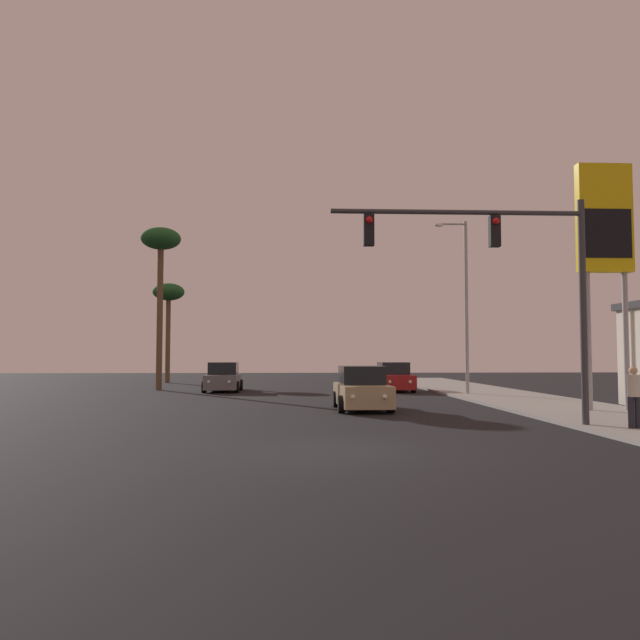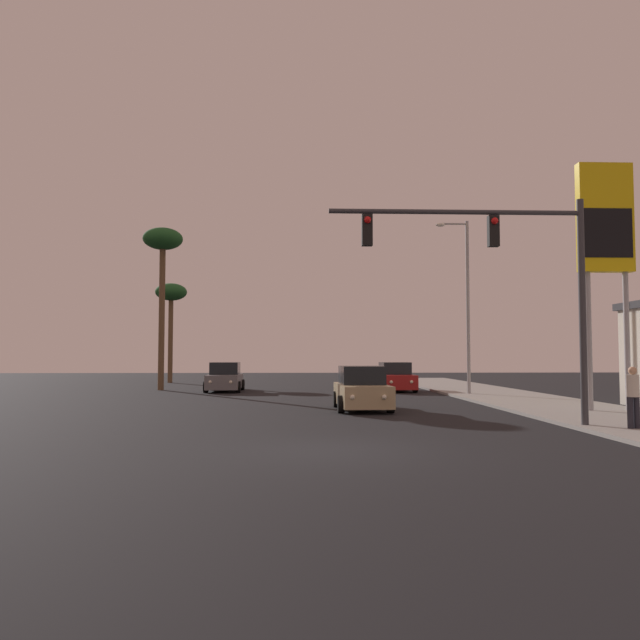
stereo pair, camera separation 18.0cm
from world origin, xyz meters
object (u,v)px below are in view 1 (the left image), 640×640
car_red (394,378)px  car_grey (223,378)px  street_lamp (464,297)px  gas_station_sign (605,232)px  traffic_light_mast (510,264)px  pedestrian_on_sidewalk (634,394)px  car_tan (362,390)px  palm_tree_mid (161,249)px  palm_tree_far (169,297)px

car_red → car_grey: bearing=-2.4°
car_grey → street_lamp: 14.32m
street_lamp → gas_station_sign: size_ratio=1.00×
traffic_light_mast → pedestrian_on_sidewalk: bearing=-17.3°
car_grey → gas_station_sign: (15.40, -14.26, 5.86)m
traffic_light_mast → pedestrian_on_sidewalk: traffic_light_mast is taller
car_tan → car_red: bearing=-106.7°
street_lamp → car_tan: bearing=-128.0°
gas_station_sign → pedestrian_on_sidewalk: (-2.13, -5.47, -5.58)m
car_tan → palm_tree_mid: size_ratio=0.44×
street_lamp → pedestrian_on_sidewalk: street_lamp is taller
pedestrian_on_sidewalk → palm_tree_far: bearing=120.9°
car_grey → palm_tree_mid: palm_tree_mid is taller
traffic_light_mast → palm_tree_mid: 25.09m
car_red → street_lamp: 6.75m
palm_tree_mid → gas_station_sign: bearing=-39.1°
gas_station_sign → street_lamp: bearing=104.0°
car_tan → gas_station_sign: size_ratio=0.48×
palm_tree_far → palm_tree_mid: bearing=-81.7°
traffic_light_mast → palm_tree_far: 34.18m
gas_station_sign → pedestrian_on_sidewalk: 8.10m
street_lamp → palm_tree_far: bearing=139.2°
car_red → pedestrian_on_sidewalk: (3.38, -19.55, 0.27)m
traffic_light_mast → street_lamp: street_lamp is taller
gas_station_sign → palm_tree_far: (-20.86, 25.77, -0.06)m
palm_tree_mid → palm_tree_far: bearing=98.3°
street_lamp → palm_tree_far: 24.33m
pedestrian_on_sidewalk → car_grey: bearing=123.9°
car_red → car_tan: bearing=73.8°
car_red → pedestrian_on_sidewalk: size_ratio=2.59×
gas_station_sign → car_grey: bearing=137.2°
pedestrian_on_sidewalk → traffic_light_mast: bearing=162.7°
car_tan → street_lamp: street_lamp is taller
pedestrian_on_sidewalk → palm_tree_far: 36.84m
street_lamp → gas_station_sign: bearing=-76.0°
car_tan → car_red: 12.62m
gas_station_sign → car_tan: bearing=167.9°
pedestrian_on_sidewalk → palm_tree_far: (-18.73, 31.24, 5.52)m
palm_tree_mid → pedestrian_on_sidewalk: bearing=-50.9°
car_grey → street_lamp: size_ratio=0.48×
car_tan → street_lamp: size_ratio=0.48×
traffic_light_mast → pedestrian_on_sidewalk: 4.87m
car_tan → traffic_light_mast: (3.59, -6.41, 3.97)m
car_red → gas_station_sign: 16.22m
car_tan → gas_station_sign: bearing=166.0°
car_tan → pedestrian_on_sidewalk: bearing=130.1°
car_grey → car_red: 9.89m
palm_tree_mid → street_lamp: bearing=-19.1°
gas_station_sign → palm_tree_mid: palm_tree_mid is taller
car_grey → pedestrian_on_sidewalk: size_ratio=2.59×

